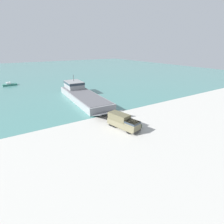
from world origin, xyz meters
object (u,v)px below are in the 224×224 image
at_px(soldier_on_ramp, 128,119).
at_px(moored_boat_a, 10,84).
at_px(military_truck, 123,122).
at_px(landing_craft, 82,94).
at_px(cargo_crate, 140,126).

bearing_deg(soldier_on_ramp, moored_boat_a, -29.39).
bearing_deg(moored_boat_a, military_truck, 13.29).
height_order(landing_craft, cargo_crate, landing_craft).
xyz_separation_m(military_truck, moored_boat_a, (-18.07, 63.23, -1.07)).
bearing_deg(landing_craft, soldier_on_ramp, -84.36).
xyz_separation_m(landing_craft, soldier_on_ramp, (1.26, -24.51, -0.60)).
relative_size(landing_craft, soldier_on_ramp, 18.65).
relative_size(military_truck, moored_boat_a, 1.36).
relative_size(military_truck, soldier_on_ramp, 4.39).
bearing_deg(landing_craft, moored_boat_a, 120.49).
bearing_deg(soldier_on_ramp, cargo_crate, 142.39).
bearing_deg(soldier_on_ramp, military_truck, 74.23).
height_order(landing_craft, military_truck, landing_craft).
bearing_deg(landing_craft, cargo_crate, -83.43).
xyz_separation_m(military_truck, soldier_on_ramp, (2.72, 1.72, -0.53)).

